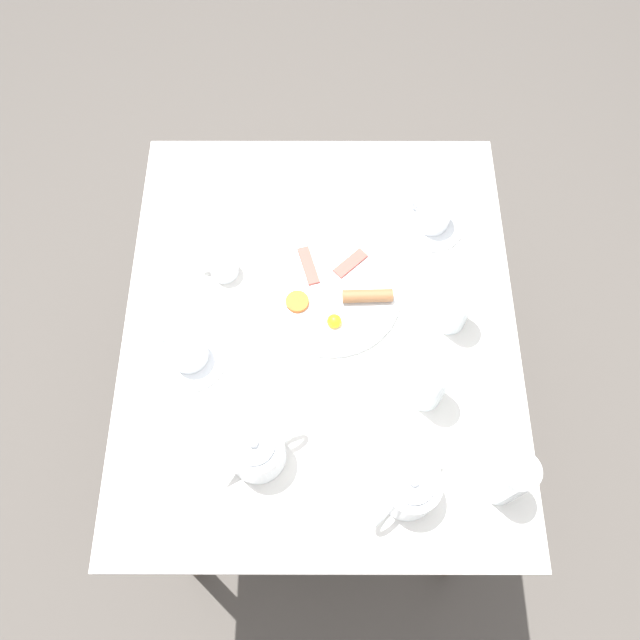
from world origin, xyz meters
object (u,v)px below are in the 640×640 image
at_px(water_glass_tall, 430,382).
at_px(water_glass_short, 455,306).
at_px(breakfast_plate, 333,293).
at_px(teapot_far, 257,450).
at_px(teacup_with_saucer_left, 432,217).
at_px(creamer_jug, 222,266).
at_px(wine_glass_spare, 509,479).
at_px(knife_by_plate, 258,188).
at_px(teacup_with_saucer_right, 188,353).
at_px(teapot_near, 409,488).
at_px(fork_by_plate, 353,191).

xyz_separation_m(water_glass_tall, water_glass_short, (-0.06, -0.16, -0.01)).
bearing_deg(breakfast_plate, teapot_far, 67.50).
bearing_deg(breakfast_plate, teacup_with_saucer_left, -140.74).
xyz_separation_m(teacup_with_saucer_left, creamer_jug, (0.45, 0.12, -0.00)).
relative_size(water_glass_short, wine_glass_spare, 0.88).
xyz_separation_m(water_glass_tall, knife_by_plate, (0.35, -0.50, -0.08)).
distance_m(teapot_far, water_glass_short, 0.47).
bearing_deg(teacup_with_saucer_right, teapot_far, 126.71).
height_order(breakfast_plate, teacup_with_saucer_left, teacup_with_saucer_left).
bearing_deg(teapot_far, creamer_jug, -107.39).
bearing_deg(wine_glass_spare, teapot_near, 3.56).
relative_size(teapot_near, creamer_jug, 1.80).
bearing_deg(teacup_with_saucer_left, teacup_with_saucer_right, 32.31).
bearing_deg(fork_by_plate, teapot_far, 72.59).
bearing_deg(breakfast_plate, knife_by_plate, -58.44).
relative_size(teacup_with_saucer_right, water_glass_tall, 0.96).
distance_m(teacup_with_saucer_left, teacup_with_saucer_right, 0.60).
bearing_deg(water_glass_tall, water_glass_short, -110.85).
bearing_deg(breakfast_plate, wine_glass_spare, 127.06).
distance_m(teacup_with_saucer_left, water_glass_short, 0.24).
bearing_deg(breakfast_plate, teapot_near, 107.68).
distance_m(water_glass_short, wine_glass_spare, 0.35).
distance_m(teacup_with_saucer_left, creamer_jug, 0.47).
relative_size(breakfast_plate, fork_by_plate, 1.84).
xyz_separation_m(water_glass_tall, creamer_jug, (0.41, -0.28, -0.05)).
bearing_deg(knife_by_plate, teapot_far, 92.58).
bearing_deg(wine_glass_spare, water_glass_tall, -55.06).
height_order(water_glass_tall, water_glass_short, water_glass_tall).
bearing_deg(fork_by_plate, teacup_with_saucer_left, 152.80).
relative_size(breakfast_plate, creamer_jug, 3.61).
bearing_deg(teapot_far, fork_by_plate, -137.90).
relative_size(water_glass_tall, wine_glass_spare, 0.99).
height_order(water_glass_short, wine_glass_spare, wine_glass_spare).
bearing_deg(fork_by_plate, teacup_with_saucer_right, 50.36).
bearing_deg(teacup_with_saucer_left, knife_by_plate, -13.93).
bearing_deg(knife_by_plate, breakfast_plate, 121.56).
bearing_deg(teapot_near, water_glass_tall, 31.54).
distance_m(teapot_far, wine_glass_spare, 0.45).
bearing_deg(knife_by_plate, water_glass_tall, 124.89).
bearing_deg(water_glass_short, teacup_with_saucer_left, -85.19).
bearing_deg(fork_by_plate, breakfast_plate, 79.53).
relative_size(breakfast_plate, teacup_with_saucer_left, 1.97).
distance_m(water_glass_short, creamer_jug, 0.49).
distance_m(water_glass_tall, knife_by_plate, 0.61).
relative_size(teacup_with_saucer_left, fork_by_plate, 0.94).
height_order(teapot_near, wine_glass_spare, wine_glass_spare).
distance_m(teapot_far, water_glass_tall, 0.34).
xyz_separation_m(teacup_with_saucer_right, water_glass_tall, (-0.47, 0.08, 0.05)).
bearing_deg(teacup_with_saucer_left, water_glass_tall, 84.04).
relative_size(breakfast_plate, knife_by_plate, 1.37).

